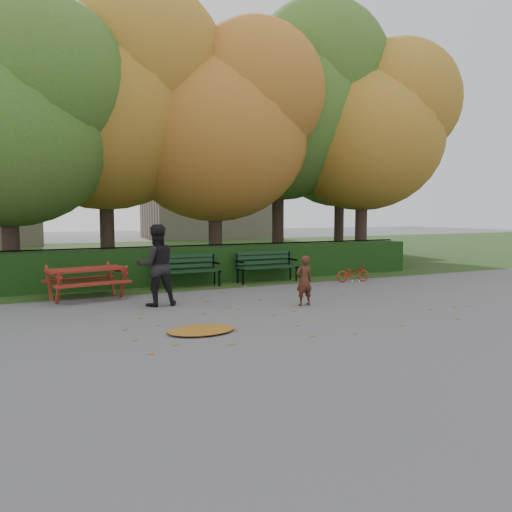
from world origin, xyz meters
name	(u,v)px	position (x,y,z in m)	size (l,w,h in m)	color
ground	(297,307)	(0.00, 0.00, 0.00)	(90.00, 90.00, 0.00)	slate
grass_strip	(146,255)	(0.00, 14.00, 0.01)	(90.00, 90.00, 0.00)	#223816
building_right	(206,160)	(8.00, 28.00, 6.00)	(9.00, 6.00, 12.00)	#9E917B
hedge	(220,264)	(0.00, 4.50, 0.50)	(13.00, 0.90, 1.00)	black
iron_fence	(211,260)	(0.00, 5.30, 0.54)	(14.00, 0.04, 1.02)	black
tree_a	(19,115)	(-5.19, 5.58, 4.52)	(5.88, 5.60, 7.48)	black
tree_b	(117,100)	(-2.44, 6.75, 5.40)	(6.72, 6.40, 8.79)	black
tree_c	(227,123)	(0.83, 5.96, 4.82)	(6.30, 6.00, 8.00)	black
tree_d	(291,103)	(3.88, 7.23, 5.98)	(7.14, 6.80, 9.58)	black
tree_e	(374,127)	(6.52, 5.77, 5.08)	(6.09, 5.80, 8.16)	black
tree_g	(349,137)	(8.33, 9.76, 5.37)	(6.30, 6.00, 8.55)	black
bench_left	(186,268)	(-1.30, 3.70, 0.52)	(1.80, 0.57, 0.88)	black
bench_right	(266,264)	(1.10, 3.70, 0.52)	(1.80, 0.57, 0.88)	black
picnic_table	(86,275)	(-3.93, 2.95, 0.56)	(1.90, 1.64, 0.82)	maroon
leaf_pile	(201,330)	(-2.59, -1.26, 0.04)	(1.15, 0.80, 0.08)	brown
leaf_scatter	(291,304)	(0.00, 0.30, 0.01)	(9.00, 5.70, 0.01)	brown
child	(304,281)	(0.21, 0.08, 0.54)	(0.39, 0.26, 1.08)	#432115
adult	(156,265)	(-2.66, 1.42, 0.87)	(0.85, 0.66, 1.75)	black
bicycle	(353,273)	(3.36, 2.61, 0.26)	(0.34, 0.97, 0.51)	#B31610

